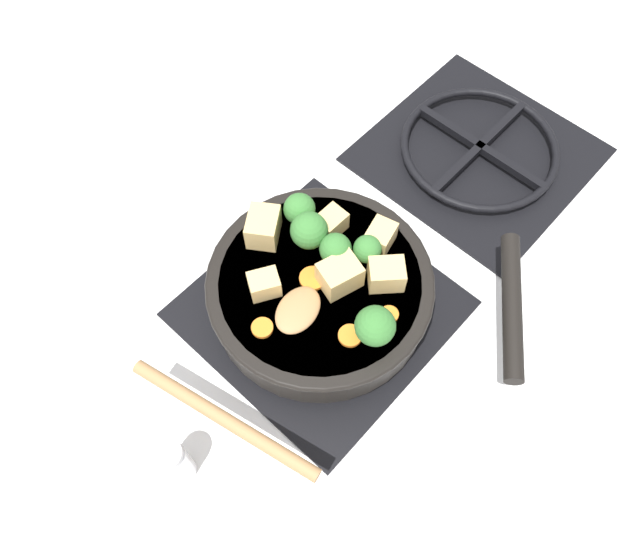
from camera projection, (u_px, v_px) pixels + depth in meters
name	position (u px, v px, depth m)	size (l,w,h in m)	color
ground_plane	(320.00, 309.00, 0.84)	(2.40, 2.40, 0.00)	white
front_burner_grate	(320.00, 305.00, 0.83)	(0.31, 0.31, 0.03)	black
rear_burner_grate	(479.00, 150.00, 0.96)	(0.31, 0.31, 0.03)	black
skillet_pan	(323.00, 290.00, 0.79)	(0.40, 0.37, 0.06)	black
wooden_spoon	(257.00, 370.00, 0.70)	(0.24, 0.22, 0.02)	#A87A4C
tofu_cube_center_large	(331.00, 223.00, 0.79)	(0.04, 0.03, 0.03)	#DBB770
tofu_cube_near_handle	(380.00, 236.00, 0.78)	(0.04, 0.03, 0.03)	#DBB770
tofu_cube_east_chunk	(386.00, 274.00, 0.75)	(0.04, 0.03, 0.03)	#DBB770
tofu_cube_west_chunk	(265.00, 225.00, 0.78)	(0.05, 0.04, 0.04)	#DBB770
tofu_cube_back_piece	(340.00, 275.00, 0.75)	(0.05, 0.04, 0.04)	#DBB770
tofu_cube_front_piece	(264.00, 284.00, 0.75)	(0.04, 0.03, 0.03)	#DBB770
broccoli_floret_near_spoon	(335.00, 249.00, 0.76)	(0.04, 0.04, 0.05)	#709956
broccoli_floret_center_top	(367.00, 249.00, 0.76)	(0.04, 0.04, 0.04)	#709956
broccoli_floret_east_rim	(300.00, 209.00, 0.79)	(0.04, 0.04, 0.05)	#709956
broccoli_floret_west_rim	(375.00, 326.00, 0.71)	(0.05, 0.05, 0.05)	#709956
broccoli_floret_north_edge	(309.00, 231.00, 0.77)	(0.05, 0.05, 0.05)	#709956
carrot_slice_orange_thin	(350.00, 336.00, 0.73)	(0.03, 0.03, 0.01)	orange
carrot_slice_near_center	(262.00, 328.00, 0.73)	(0.03, 0.03, 0.01)	orange
carrot_slice_edge_slice	(313.00, 278.00, 0.77)	(0.03, 0.03, 0.01)	orange
carrot_slice_under_broccoli	(389.00, 315.00, 0.74)	(0.02, 0.02, 0.01)	orange
salt_shaker	(174.00, 462.00, 0.70)	(0.04, 0.04, 0.09)	white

